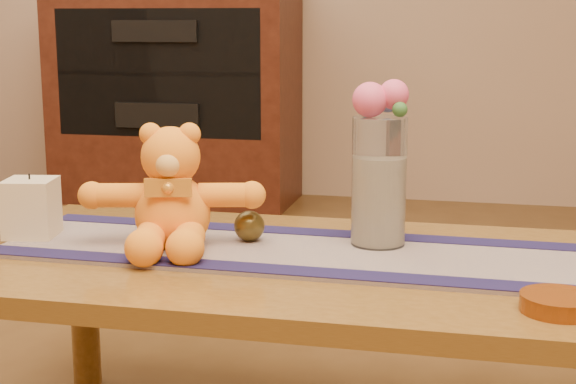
% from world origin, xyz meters
% --- Properties ---
extents(coffee_table_top, '(1.40, 0.70, 0.04)m').
position_xyz_m(coffee_table_top, '(0.00, 0.00, 0.43)').
color(coffee_table_top, brown).
rests_on(coffee_table_top, floor).
extents(table_leg_bl, '(0.07, 0.07, 0.41)m').
position_xyz_m(table_leg_bl, '(-0.64, 0.29, 0.21)').
color(table_leg_bl, brown).
rests_on(table_leg_bl, floor).
extents(persian_runner, '(1.21, 0.37, 0.01)m').
position_xyz_m(persian_runner, '(-0.03, 0.03, 0.45)').
color(persian_runner, '#1B204D').
rests_on(persian_runner, coffee_table_top).
extents(runner_border_near, '(1.20, 0.08, 0.00)m').
position_xyz_m(runner_border_near, '(-0.04, -0.12, 0.46)').
color(runner_border_near, '#19153F').
rests_on(runner_border_near, persian_runner).
extents(runner_border_far, '(1.20, 0.08, 0.00)m').
position_xyz_m(runner_border_far, '(-0.03, 0.17, 0.46)').
color(runner_border_far, '#19153F').
rests_on(runner_border_far, persian_runner).
extents(teddy_bear, '(0.41, 0.36, 0.23)m').
position_xyz_m(teddy_bear, '(-0.29, 0.01, 0.58)').
color(teddy_bear, orange).
rests_on(teddy_bear, persian_runner).
extents(pillar_candle, '(0.12, 0.12, 0.12)m').
position_xyz_m(pillar_candle, '(-0.61, 0.01, 0.52)').
color(pillar_candle, beige).
rests_on(pillar_candle, persian_runner).
extents(candle_wick, '(0.00, 0.00, 0.01)m').
position_xyz_m(candle_wick, '(-0.61, 0.01, 0.59)').
color(candle_wick, black).
rests_on(candle_wick, pillar_candle).
extents(glass_vase, '(0.11, 0.11, 0.26)m').
position_xyz_m(glass_vase, '(0.11, 0.11, 0.59)').
color(glass_vase, silver).
rests_on(glass_vase, persian_runner).
extents(potpourri_fill, '(0.09, 0.09, 0.18)m').
position_xyz_m(potpourri_fill, '(0.11, 0.11, 0.55)').
color(potpourri_fill, beige).
rests_on(potpourri_fill, glass_vase).
extents(rose_left, '(0.07, 0.07, 0.07)m').
position_xyz_m(rose_left, '(0.09, 0.10, 0.75)').
color(rose_left, '#ED5380').
rests_on(rose_left, glass_vase).
extents(rose_right, '(0.06, 0.06, 0.06)m').
position_xyz_m(rose_right, '(0.14, 0.11, 0.76)').
color(rose_right, '#ED5380').
rests_on(rose_right, glass_vase).
extents(blue_flower_back, '(0.04, 0.04, 0.04)m').
position_xyz_m(blue_flower_back, '(0.12, 0.14, 0.75)').
color(blue_flower_back, '#5365B5').
rests_on(blue_flower_back, glass_vase).
extents(blue_flower_side, '(0.04, 0.04, 0.04)m').
position_xyz_m(blue_flower_side, '(0.08, 0.13, 0.74)').
color(blue_flower_side, '#5365B5').
rests_on(blue_flower_side, glass_vase).
extents(leaf_sprig, '(0.03, 0.03, 0.03)m').
position_xyz_m(leaf_sprig, '(0.15, 0.09, 0.74)').
color(leaf_sprig, '#33662D').
rests_on(leaf_sprig, glass_vase).
extents(bronze_ball, '(0.07, 0.07, 0.06)m').
position_xyz_m(bronze_ball, '(-0.15, 0.07, 0.49)').
color(bronze_ball, '#483B18').
rests_on(bronze_ball, persian_runner).
extents(amber_dish, '(0.14, 0.14, 0.03)m').
position_xyz_m(amber_dish, '(0.44, -0.22, 0.46)').
color(amber_dish, '#BF5914').
rests_on(amber_dish, coffee_table_top).
extents(media_cabinet, '(1.20, 0.50, 1.10)m').
position_xyz_m(media_cabinet, '(-1.20, 2.48, 0.55)').
color(media_cabinet, black).
rests_on(media_cabinet, floor).
extents(cabinet_cavity, '(1.02, 0.03, 0.61)m').
position_xyz_m(cabinet_cavity, '(-1.20, 2.25, 0.66)').
color(cabinet_cavity, black).
rests_on(cabinet_cavity, media_cabinet).
extents(cabinet_shelf, '(1.02, 0.20, 0.02)m').
position_xyz_m(cabinet_shelf, '(-1.20, 2.33, 0.66)').
color(cabinet_shelf, black).
rests_on(cabinet_shelf, media_cabinet).
extents(stereo_upper, '(0.42, 0.28, 0.10)m').
position_xyz_m(stereo_upper, '(-1.20, 2.35, 0.86)').
color(stereo_upper, black).
rests_on(stereo_upper, media_cabinet).
extents(stereo_lower, '(0.42, 0.28, 0.12)m').
position_xyz_m(stereo_lower, '(-1.20, 2.35, 0.46)').
color(stereo_lower, black).
rests_on(stereo_lower, media_cabinet).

